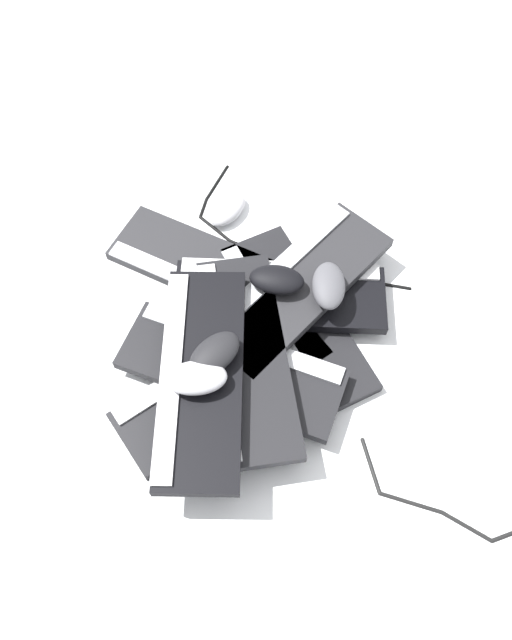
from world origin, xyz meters
name	(u,v)px	position (x,y,z in m)	size (l,w,h in m)	color
ground_plane	(268,308)	(0.00, 0.00, 0.00)	(3.20, 3.20, 0.00)	white
keyboard_0	(295,317)	(0.05, -0.04, 0.01)	(0.28, 0.46, 0.03)	black
keyboard_1	(208,269)	(-0.12, 0.11, 0.01)	(0.45, 0.37, 0.03)	#232326
keyboard_2	(222,383)	(-0.12, -0.17, 0.01)	(0.46, 0.34, 0.03)	black
keyboard_3	(279,294)	(0.02, 0.01, 0.04)	(0.46, 0.22, 0.03)	black
keyboard_4	(298,286)	(0.06, 0.00, 0.07)	(0.43, 0.40, 0.03)	#232326
keyboard_5	(232,368)	(-0.09, -0.15, 0.04)	(0.46, 0.34, 0.03)	black
keyboard_6	(245,355)	(-0.06, -0.14, 0.07)	(0.16, 0.44, 0.03)	black
keyboard_7	(200,375)	(-0.15, -0.18, 0.10)	(0.21, 0.46, 0.03)	black
mouse_0	(196,378)	(-0.16, -0.20, 0.14)	(0.11, 0.07, 0.04)	#B7B7BC
mouse_1	(214,354)	(-0.12, -0.16, 0.14)	(0.11, 0.07, 0.04)	black
mouse_2	(329,286)	(0.12, -0.03, 0.11)	(0.11, 0.07, 0.04)	#4C4C51
mouse_3	(227,209)	(-0.06, 0.27, 0.02)	(0.11, 0.07, 0.04)	#B7B7BC
mouse_4	(277,279)	(0.02, 0.00, 0.11)	(0.11, 0.07, 0.04)	black
cable_0	(494,493)	(0.35, -0.45, 0.00)	(0.47, 0.22, 0.01)	black
cable_1	(279,241)	(0.05, 0.17, 0.00)	(0.44, 0.41, 0.01)	black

